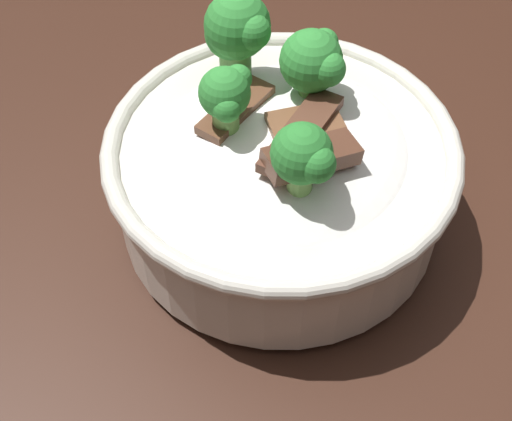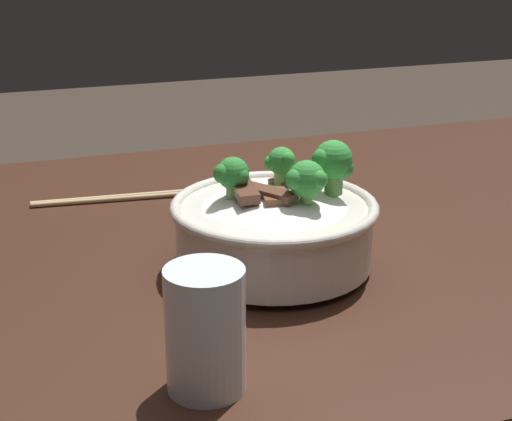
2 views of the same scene
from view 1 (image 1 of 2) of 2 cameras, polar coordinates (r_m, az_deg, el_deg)
The scene contains 2 objects.
dining_table at distance 0.69m, azimuth -11.35°, elevation -2.80°, with size 1.28×0.84×0.82m.
rice_bowl at distance 0.46m, azimuth 1.94°, elevation 3.69°, with size 0.23×0.23×0.14m.
Camera 1 is at (0.42, -0.07, 1.21)m, focal length 49.39 mm.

